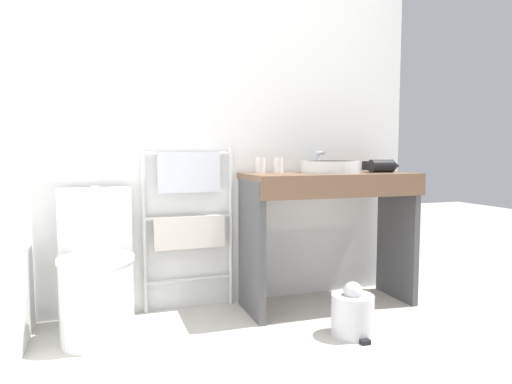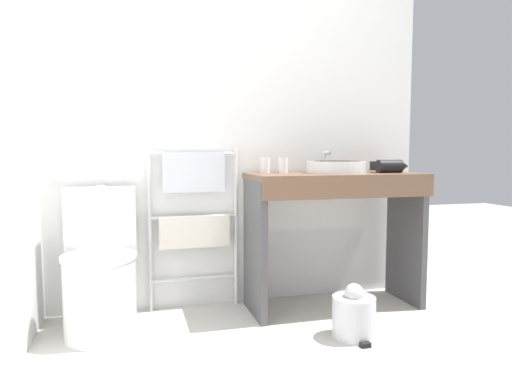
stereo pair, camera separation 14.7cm
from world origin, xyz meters
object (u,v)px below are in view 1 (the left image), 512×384
towel_radiator (189,206)px  hair_dryer (382,166)px  sink_basin (330,167)px  trash_bin (352,313)px  toilet (97,276)px  cup_near_wall (260,165)px  cup_near_edge (278,165)px

towel_radiator → hair_dryer: towel_radiator is taller
towel_radiator → sink_basin: towel_radiator is taller
sink_basin → trash_bin: 0.93m
towel_radiator → sink_basin: bearing=-11.6°
towel_radiator → hair_dryer: 1.27m
towel_radiator → trash_bin: size_ratio=3.47×
toilet → towel_radiator: size_ratio=0.78×
towel_radiator → cup_near_wall: towel_radiator is taller
hair_dryer → trash_bin: hair_dryer is taller
sink_basin → cup_near_edge: bearing=169.7°
towel_radiator → sink_basin: size_ratio=2.70×
sink_basin → hair_dryer: 0.36m
towel_radiator → cup_near_edge: (0.54, -0.12, 0.25)m
towel_radiator → cup_near_wall: (0.44, -0.06, 0.25)m
hair_dryer → cup_near_wall: bearing=168.7°
toilet → hair_dryer: hair_dryer is taller
cup_near_edge → trash_bin: cup_near_edge is taller
cup_near_edge → trash_bin: 0.99m
toilet → trash_bin: (1.30, -0.43, -0.20)m
toilet → cup_near_wall: 1.16m
sink_basin → trash_bin: sink_basin is taller
cup_near_edge → towel_radiator: bearing=167.7°
towel_radiator → trash_bin: 1.14m
toilet → hair_dryer: size_ratio=3.62×
toilet → cup_near_edge: size_ratio=7.99×
cup_near_wall → towel_radiator: bearing=172.1°
cup_near_wall → trash_bin: 1.05m
towel_radiator → trash_bin: (0.75, -0.69, -0.53)m
trash_bin → cup_near_wall: bearing=116.2°
cup_near_wall → hair_dryer: cup_near_wall is taller
toilet → sink_basin: size_ratio=2.11×
towel_radiator → cup_near_wall: size_ratio=10.25×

